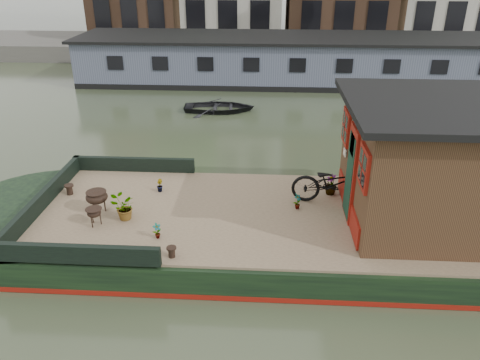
# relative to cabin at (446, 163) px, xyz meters

# --- Properties ---
(ground) EXTENTS (120.00, 120.00, 0.00)m
(ground) POSITION_rel_cabin_xyz_m (-2.19, 0.00, -1.88)
(ground) COLOR #263220
(ground) RESTS_ON ground
(houseboat_hull) EXTENTS (14.01, 4.02, 0.60)m
(houseboat_hull) POSITION_rel_cabin_xyz_m (-3.52, 0.00, -1.60)
(houseboat_hull) COLOR black
(houseboat_hull) RESTS_ON ground
(houseboat_deck) EXTENTS (11.80, 3.80, 0.05)m
(houseboat_deck) POSITION_rel_cabin_xyz_m (-2.19, 0.00, -1.25)
(houseboat_deck) COLOR #8D7757
(houseboat_deck) RESTS_ON houseboat_hull
(bow_bulwark) EXTENTS (3.00, 4.00, 0.35)m
(bow_bulwark) POSITION_rel_cabin_xyz_m (-7.25, 0.00, -1.05)
(bow_bulwark) COLOR black
(bow_bulwark) RESTS_ON houseboat_deck
(cabin) EXTENTS (4.00, 3.50, 2.42)m
(cabin) POSITION_rel_cabin_xyz_m (0.00, 0.00, 0.00)
(cabin) COLOR #301D12
(cabin) RESTS_ON houseboat_deck
(bicycle) EXTENTS (1.83, 0.77, 0.94)m
(bicycle) POSITION_rel_cabin_xyz_m (-1.99, 0.55, -0.76)
(bicycle) COLOR black
(bicycle) RESTS_ON houseboat_deck
(potted_plant_a) EXTENTS (0.21, 0.22, 0.35)m
(potted_plant_a) POSITION_rel_cabin_xyz_m (-2.76, 0.23, -1.06)
(potted_plant_a) COLOR maroon
(potted_plant_a) RESTS_ON houseboat_deck
(potted_plant_b) EXTENTS (0.18, 0.20, 0.29)m
(potted_plant_b) POSITION_rel_cabin_xyz_m (-5.82, 0.86, -1.08)
(potted_plant_b) COLOR maroon
(potted_plant_b) RESTS_ON houseboat_deck
(potted_plant_c) EXTENTS (0.62, 0.59, 0.53)m
(potted_plant_c) POSITION_rel_cabin_xyz_m (-6.26, -0.42, -0.96)
(potted_plant_c) COLOR #AB4431
(potted_plant_c) RESTS_ON houseboat_deck
(potted_plant_d) EXTENTS (0.33, 0.33, 0.47)m
(potted_plant_d) POSITION_rel_cabin_xyz_m (-1.99, 0.96, -0.99)
(potted_plant_d) COLOR #A0582B
(potted_plant_d) RESTS_ON houseboat_deck
(potted_plant_e) EXTENTS (0.20, 0.19, 0.31)m
(potted_plant_e) POSITION_rel_cabin_xyz_m (-5.44, -1.07, -1.07)
(potted_plant_e) COLOR #A0602E
(potted_plant_e) RESTS_ON houseboat_deck
(brazier_front) EXTENTS (0.39, 0.39, 0.37)m
(brazier_front) POSITION_rel_cabin_xyz_m (-6.77, -0.66, -1.05)
(brazier_front) COLOR black
(brazier_front) RESTS_ON houseboat_deck
(brazier_rear) EXTENTS (0.45, 0.45, 0.47)m
(brazier_rear) POSITION_rel_cabin_xyz_m (-6.88, -0.14, -0.99)
(brazier_rear) COLOR black
(brazier_rear) RESTS_ON houseboat_deck
(bollard_port) EXTENTS (0.20, 0.20, 0.23)m
(bollard_port) POSITION_rel_cabin_xyz_m (-7.79, 0.59, -1.11)
(bollard_port) COLOR black
(bollard_port) RESTS_ON houseboat_deck
(bollard_stbd) EXTENTS (0.18, 0.18, 0.20)m
(bollard_stbd) POSITION_rel_cabin_xyz_m (-5.05, -1.66, -1.13)
(bollard_stbd) COLOR black
(bollard_stbd) RESTS_ON houseboat_deck
(dinghy) EXTENTS (2.82, 2.08, 0.56)m
(dinghy) POSITION_rel_cabin_xyz_m (-5.30, 9.07, -1.60)
(dinghy) COLOR black
(dinghy) RESTS_ON ground
(far_houseboat) EXTENTS (20.40, 4.40, 2.11)m
(far_houseboat) POSITION_rel_cabin_xyz_m (-2.19, 14.00, -0.91)
(far_houseboat) COLOR #535B6F
(far_houseboat) RESTS_ON ground
(quay) EXTENTS (60.00, 6.00, 0.90)m
(quay) POSITION_rel_cabin_xyz_m (-2.19, 20.50, -1.43)
(quay) COLOR #47443F
(quay) RESTS_ON ground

